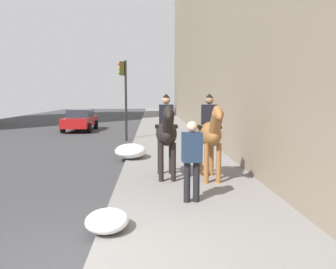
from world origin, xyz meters
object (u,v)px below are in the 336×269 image
object	(u,v)px
pedestrian_greeting	(192,156)
traffic_light_near_curb	(124,88)
mounted_horse_far	(210,132)
car_near_lane	(80,120)
mounted_horse_near	(167,132)

from	to	relation	value
pedestrian_greeting	traffic_light_near_curb	distance (m)	11.53
mounted_horse_far	pedestrian_greeting	xyz separation A→B (m)	(-1.95, 0.70, -0.28)
mounted_horse_far	car_near_lane	size ratio (longest dim) A/B	0.51
mounted_horse_far	car_near_lane	distance (m)	16.01
pedestrian_greeting	traffic_light_near_curb	bearing A→B (deg)	5.66
pedestrian_greeting	traffic_light_near_curb	xyz separation A→B (m)	(11.19, 2.22, 1.66)
mounted_horse_far	traffic_light_near_curb	bearing A→B (deg)	-164.56
mounted_horse_far	traffic_light_near_curb	size ratio (longest dim) A/B	0.55
car_near_lane	traffic_light_near_curb	distance (m)	6.73
car_near_lane	traffic_light_near_curb	world-z (taller)	traffic_light_near_curb
mounted_horse_far	pedestrian_greeting	distance (m)	2.09
car_near_lane	mounted_horse_far	bearing A→B (deg)	23.38
mounted_horse_near	car_near_lane	bearing A→B (deg)	-161.15
mounted_horse_far	pedestrian_greeting	world-z (taller)	mounted_horse_far
mounted_horse_far	pedestrian_greeting	size ratio (longest dim) A/B	1.34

